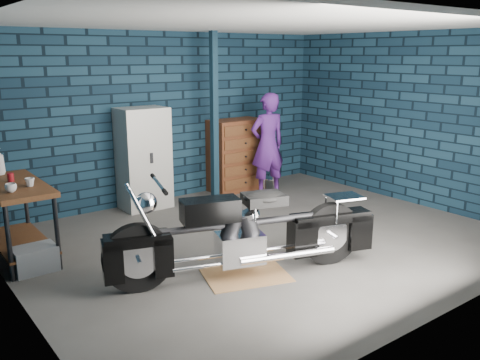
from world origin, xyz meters
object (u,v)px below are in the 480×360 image
Objects in this scene: tool_chest at (236,155)px; workbench at (18,221)px; person at (268,145)px; locker at (144,159)px; motorcycle at (246,226)px; shop_stool at (272,175)px; storage_bin at (35,259)px.

workbench is at bearing -166.27° from tool_chest.
person reaches higher than locker.
locker is (0.28, 2.94, 0.22)m from motorcycle.
person reaches higher than workbench.
motorcycle is 3.59m from tool_chest.
tool_chest is 2.04× the size of shop_stool.
workbench is at bearing -173.89° from shop_stool.
workbench is 4.00m from tool_chest.
locker is (-2.01, 0.57, -0.08)m from person.
person is 4.24m from storage_bin.
tool_chest is 0.71m from shop_stool.
motorcycle is at bearing -95.46° from locker.
locker is at bearing 102.38° from motorcycle.
shop_stool is at bearing 6.11° from workbench.
workbench is 0.81× the size of person.
person is at bearing 5.26° from workbench.
locker reaches higher than storage_bin.
motorcycle is 2.05× the size of tool_chest.
person reaches higher than motorcycle.
tool_chest reaches higher than motorcycle.
motorcycle is (1.82, -1.99, 0.11)m from workbench.
shop_stool is at bearing -12.72° from locker.
person is (2.29, 2.37, 0.30)m from motorcycle.
motorcycle reaches higher than storage_bin.
person is (4.11, 0.38, 0.41)m from workbench.
shop_stool reaches higher than storage_bin.
storage_bin is 0.29× the size of locker.
locker reaches higher than tool_chest.
person is 1.11× the size of locker.
locker is at bearing 180.00° from tool_chest.
storage_bin is at bearing -167.31° from shop_stool.
shop_stool is (0.39, -0.49, -0.32)m from tool_chest.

